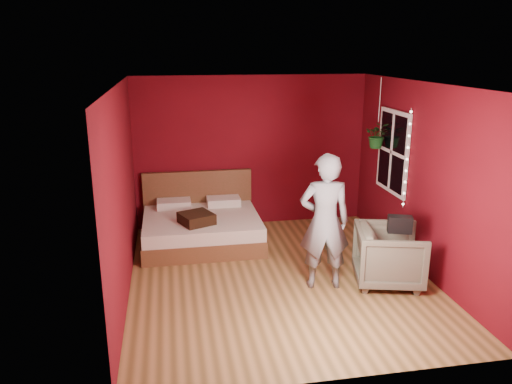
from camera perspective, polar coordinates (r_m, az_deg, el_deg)
name	(u,v)px	position (r m, az deg, el deg)	size (l,w,h in m)	color
floor	(279,277)	(6.96, 2.64, -9.68)	(4.50, 4.50, 0.00)	olive
room_walls	(281,158)	(6.41, 2.83, 3.95)	(4.04, 4.54, 2.62)	#600A13
window	(393,152)	(7.93, 15.35, 4.44)	(0.05, 0.97, 1.27)	white
fairy_lights	(407,159)	(7.46, 16.87, 3.60)	(0.04, 0.04, 1.45)	silver
bed	(201,226)	(8.11, -6.27, -3.89)	(1.85, 1.57, 1.02)	brown
person	(325,222)	(6.43, 7.84, -3.40)	(0.65, 0.43, 1.79)	slate
armchair	(389,256)	(6.87, 14.98, -7.04)	(0.84, 0.86, 0.78)	#5C5B48
handbag	(400,224)	(6.56, 16.12, -3.56)	(0.30, 0.15, 0.21)	black
throw_pillow	(196,218)	(7.62, -6.82, -3.01)	(0.45, 0.45, 0.16)	black
hanging_plant	(377,135)	(8.10, 13.71, 6.34)	(0.46, 0.43, 1.09)	silver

